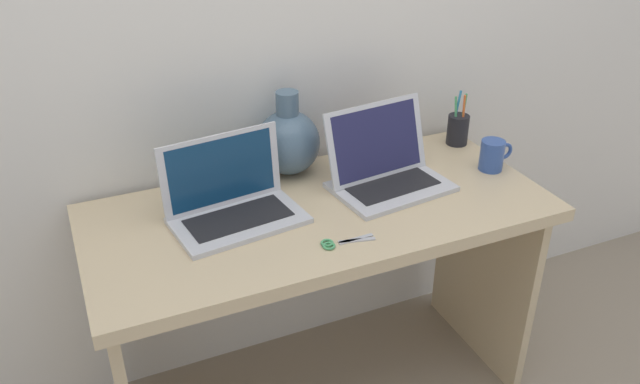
# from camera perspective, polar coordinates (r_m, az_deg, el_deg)

# --- Properties ---
(back_wall) EXTENTS (4.40, 0.04, 2.40)m
(back_wall) POSITION_cam_1_polar(r_m,az_deg,el_deg) (1.98, -4.16, 14.67)
(back_wall) COLOR silver
(back_wall) RESTS_ON ground
(desk) EXTENTS (1.34, 0.61, 0.75)m
(desk) POSITION_cam_1_polar(r_m,az_deg,el_deg) (1.95, 0.00, -5.70)
(desk) COLOR #D1B78C
(desk) RESTS_ON ground
(laptop_left) EXTENTS (0.38, 0.26, 0.23)m
(laptop_left) POSITION_cam_1_polar(r_m,az_deg,el_deg) (1.80, -7.92, -0.41)
(laptop_left) COLOR silver
(laptop_left) RESTS_ON desk
(laptop_right) EXTENTS (0.37, 0.28, 0.24)m
(laptop_right) POSITION_cam_1_polar(r_m,az_deg,el_deg) (1.96, 5.69, 2.38)
(laptop_right) COLOR silver
(laptop_right) RESTS_ON desk
(green_vase) EXTENTS (0.20, 0.20, 0.27)m
(green_vase) POSITION_cam_1_polar(r_m,az_deg,el_deg) (2.01, -2.83, 4.54)
(green_vase) COLOR slate
(green_vase) RESTS_ON desk
(coffee_mug) EXTENTS (0.12, 0.08, 0.10)m
(coffee_mug) POSITION_cam_1_polar(r_m,az_deg,el_deg) (2.12, 15.05, 3.16)
(coffee_mug) COLOR #335199
(coffee_mug) RESTS_ON desk
(pen_cup) EXTENTS (0.07, 0.07, 0.19)m
(pen_cup) POSITION_cam_1_polar(r_m,az_deg,el_deg) (2.27, 12.09, 5.49)
(pen_cup) COLOR black
(pen_cup) RESTS_ON desk
(scissors) EXTENTS (0.15, 0.05, 0.01)m
(scissors) POSITION_cam_1_polar(r_m,az_deg,el_deg) (1.70, 1.63, -4.51)
(scissors) COLOR #B7B7BC
(scissors) RESTS_ON desk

